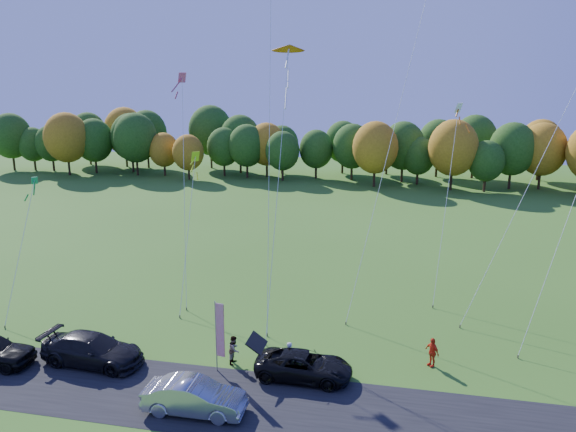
% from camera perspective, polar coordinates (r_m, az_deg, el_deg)
% --- Properties ---
extents(ground, '(160.00, 160.00, 0.00)m').
position_cam_1_polar(ground, '(32.36, -2.27, -14.71)').
color(ground, '#326019').
extents(asphalt_strip, '(90.00, 6.00, 0.01)m').
position_cam_1_polar(asphalt_strip, '(29.04, -4.30, -18.41)').
color(asphalt_strip, black).
rests_on(asphalt_strip, ground).
extents(tree_line, '(116.00, 12.00, 10.00)m').
position_cam_1_polar(tree_line, '(84.22, 6.91, 3.34)').
color(tree_line, '#1E4711').
rests_on(tree_line, ground).
extents(black_suv, '(5.18, 2.48, 1.43)m').
position_cam_1_polar(black_suv, '(30.65, 1.63, -14.95)').
color(black_suv, black).
rests_on(black_suv, ground).
extents(silver_sedan, '(4.94, 1.79, 1.62)m').
position_cam_1_polar(silver_sedan, '(28.25, -9.49, -17.67)').
color(silver_sedan, '#A4A3A8').
rests_on(silver_sedan, ground).
extents(dark_truck_a, '(5.94, 2.74, 1.68)m').
position_cam_1_polar(dark_truck_a, '(33.71, -19.24, -12.70)').
color(dark_truck_a, black).
rests_on(dark_truck_a, ground).
extents(person_tailgate_a, '(0.59, 0.70, 1.62)m').
position_cam_1_polar(person_tailgate_a, '(31.36, 0.20, -14.03)').
color(person_tailgate_a, silver).
rests_on(person_tailgate_a, ground).
extents(person_tailgate_b, '(0.63, 0.80, 1.61)m').
position_cam_1_polar(person_tailgate_b, '(32.14, -5.49, -13.36)').
color(person_tailgate_b, gray).
rests_on(person_tailgate_b, ground).
extents(person_east, '(0.95, 0.99, 1.66)m').
position_cam_1_polar(person_east, '(32.68, 14.42, -13.24)').
color(person_east, red).
rests_on(person_east, ground).
extents(feather_flag, '(0.53, 0.15, 4.06)m').
position_cam_1_polar(feather_flag, '(30.65, -7.02, -11.35)').
color(feather_flag, '#999999').
rests_on(feather_flag, ground).
extents(kite_delta_blue, '(3.84, 11.96, 32.45)m').
position_cam_1_polar(kite_delta_blue, '(37.29, -1.85, 14.86)').
color(kite_delta_blue, '#4C3F33').
rests_on(kite_delta_blue, ground).
extents(kite_parafoil_orange, '(8.38, 12.21, 32.74)m').
position_cam_1_polar(kite_parafoil_orange, '(39.12, 12.22, 14.59)').
color(kite_parafoil_orange, '#4C3F33').
rests_on(kite_parafoil_orange, ground).
extents(kite_delta_red, '(2.23, 8.56, 18.57)m').
position_cam_1_polar(kite_delta_red, '(35.44, -0.78, 7.66)').
color(kite_delta_red, '#4C3F33').
rests_on(kite_delta_red, ground).
extents(kite_parafoil_rainbow, '(9.18, 8.31, 16.93)m').
position_cam_1_polar(kite_parafoil_rainbow, '(39.75, 23.05, 2.42)').
color(kite_parafoil_rainbow, '#4C3F33').
rests_on(kite_parafoil_rainbow, ground).
extents(kite_diamond_yellow, '(1.90, 7.74, 10.50)m').
position_cam_1_polar(kite_diamond_yellow, '(40.05, -10.11, -1.41)').
color(kite_diamond_yellow, '#4C3F33').
rests_on(kite_diamond_yellow, ground).
extents(kite_diamond_green, '(1.88, 6.82, 8.88)m').
position_cam_1_polar(kite_diamond_green, '(41.83, -25.52, -2.97)').
color(kite_diamond_green, '#4C3F33').
rests_on(kite_diamond_green, ground).
extents(kite_diamond_white, '(2.01, 7.83, 13.97)m').
position_cam_1_polar(kite_diamond_white, '(41.95, 15.80, 1.46)').
color(kite_diamond_white, '#4C3F33').
rests_on(kite_diamond_white, ground).
extents(kite_diamond_pink, '(2.82, 6.97, 16.16)m').
position_cam_1_polar(kite_diamond_pink, '(40.40, -10.51, 2.82)').
color(kite_diamond_pink, '#4C3F33').
rests_on(kite_diamond_pink, ground).
extents(kite_diamond_blue_low, '(4.30, 5.78, 10.80)m').
position_cam_1_polar(kite_diamond_blue_low, '(36.26, 25.34, -3.92)').
color(kite_diamond_blue_low, '#4C3F33').
rests_on(kite_diamond_blue_low, ground).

